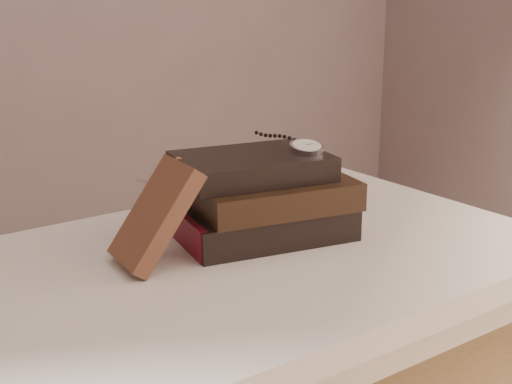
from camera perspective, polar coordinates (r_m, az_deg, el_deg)
table at (r=1.15m, az=-1.86°, el=-9.25°), size 1.00×0.60×0.75m
book_stack at (r=1.19m, az=0.46°, el=-0.47°), size 0.30×0.24×0.14m
journal at (r=1.07m, az=-7.78°, el=-1.77°), size 0.13×0.12×0.15m
pocket_watch at (r=1.19m, az=3.79°, el=3.52°), size 0.07×0.16×0.02m
eyeglasses at (r=1.23m, az=-5.42°, el=0.73°), size 0.14×0.15×0.05m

